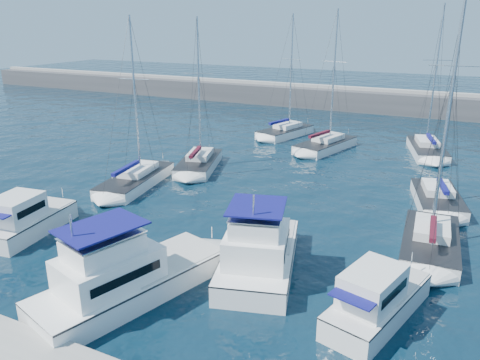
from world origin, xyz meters
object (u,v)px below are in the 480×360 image
at_px(sailboat_mid_a, 136,180).
at_px(sailboat_back_b, 326,145).
at_px(sailboat_mid_e, 437,199).
at_px(motor_yacht_port_outer, 25,221).
at_px(motor_yacht_stbd_outer, 376,302).
at_px(sailboat_mid_d, 430,241).
at_px(sailboat_back_c, 427,149).
at_px(motor_yacht_stbd_inner, 258,253).
at_px(sailboat_mid_b, 199,163).
at_px(sailboat_back_a, 285,132).
at_px(motor_yacht_port_inner, 124,279).

distance_m(sailboat_mid_a, sailboat_back_b, 21.32).
relative_size(sailboat_mid_e, sailboat_back_b, 0.96).
distance_m(motor_yacht_port_outer, motor_yacht_stbd_outer, 22.13).
xyz_separation_m(sailboat_mid_d, sailboat_back_c, (-2.22, 22.79, -0.04)).
height_order(motor_yacht_stbd_inner, sailboat_back_b, sailboat_back_b).
xyz_separation_m(motor_yacht_stbd_inner, sailboat_mid_d, (8.30, 6.94, -0.57)).
height_order(motor_yacht_port_outer, sailboat_mid_d, sailboat_mid_d).
height_order(sailboat_mid_d, sailboat_mid_e, sailboat_mid_d).
distance_m(sailboat_mid_e, sailboat_back_c, 15.04).
height_order(motor_yacht_port_outer, sailboat_back_c, sailboat_back_c).
xyz_separation_m(motor_yacht_stbd_inner, motor_yacht_stbd_outer, (6.61, -1.62, -0.19)).
relative_size(sailboat_mid_b, sailboat_back_a, 0.97).
height_order(motor_yacht_port_outer, sailboat_back_a, sailboat_back_a).
bearing_deg(sailboat_mid_b, sailboat_mid_e, -18.04).
relative_size(sailboat_mid_a, sailboat_mid_b, 1.01).
bearing_deg(sailboat_back_a, sailboat_mid_d, -35.77).
xyz_separation_m(motor_yacht_port_inner, sailboat_back_c, (10.97, 35.02, -0.61)).
height_order(motor_yacht_port_outer, sailboat_back_b, sailboat_back_b).
relative_size(sailboat_mid_b, sailboat_mid_e, 0.99).
relative_size(sailboat_mid_d, sailboat_back_b, 1.19).
bearing_deg(sailboat_mid_b, sailboat_back_b, 35.84).
bearing_deg(sailboat_mid_b, sailboat_mid_d, -38.55).
bearing_deg(sailboat_mid_a, sailboat_mid_b, 61.12).
bearing_deg(sailboat_back_b, sailboat_mid_e, -29.35).
bearing_deg(sailboat_back_b, sailboat_back_a, 162.58).
relative_size(sailboat_mid_b, sailboat_back_c, 0.92).
bearing_deg(sailboat_mid_d, sailboat_back_c, 92.11).
relative_size(sailboat_mid_d, sailboat_mid_e, 1.24).
relative_size(sailboat_mid_e, sailboat_back_a, 0.99).
bearing_deg(sailboat_mid_e, sailboat_mid_d, -102.07).
distance_m(motor_yacht_port_inner, sailboat_back_c, 36.70).
xyz_separation_m(sailboat_mid_e, sailboat_back_c, (-2.05, 14.90, -0.00)).
relative_size(motor_yacht_port_inner, sailboat_mid_e, 0.76).
bearing_deg(sailboat_mid_d, sailboat_mid_e, 87.79).
bearing_deg(sailboat_mid_a, motor_yacht_stbd_inner, -38.70).
xyz_separation_m(motor_yacht_port_inner, motor_yacht_stbd_outer, (11.51, 3.68, -0.19)).
xyz_separation_m(sailboat_mid_a, sailboat_back_a, (5.05, 22.14, 0.01)).
distance_m(sailboat_mid_b, sailboat_mid_d, 22.49).
height_order(motor_yacht_stbd_outer, sailboat_mid_b, sailboat_mid_b).
distance_m(sailboat_mid_a, sailboat_mid_b, 6.83).
xyz_separation_m(motor_yacht_port_inner, sailboat_mid_d, (13.20, 12.23, -0.57)).
height_order(motor_yacht_port_outer, motor_yacht_stbd_inner, motor_yacht_stbd_inner).
bearing_deg(sailboat_back_b, sailboat_back_c, 31.85).
xyz_separation_m(sailboat_back_b, sailboat_back_c, (9.96, 2.90, 0.01)).
relative_size(sailboat_mid_d, sailboat_back_c, 1.15).
relative_size(motor_yacht_stbd_inner, sailboat_mid_d, 0.53).
xyz_separation_m(motor_yacht_port_inner, sailboat_mid_e, (13.02, 20.12, -0.61)).
xyz_separation_m(sailboat_back_a, sailboat_back_c, (16.05, -1.06, 0.00)).
height_order(motor_yacht_stbd_inner, sailboat_back_a, sailboat_back_a).
bearing_deg(sailboat_back_a, motor_yacht_stbd_outer, -46.13).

